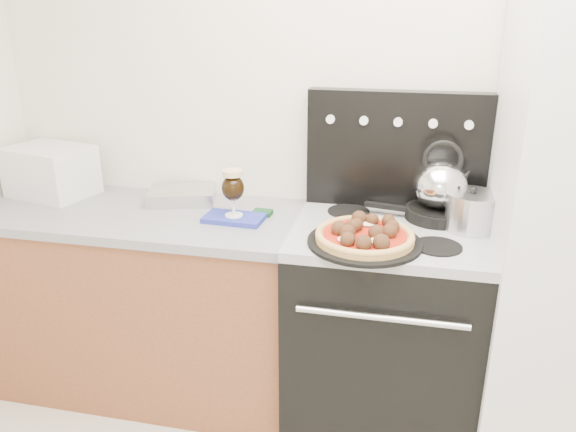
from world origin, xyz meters
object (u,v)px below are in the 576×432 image
(beer_glass, at_px, (233,193))
(skillet, at_px, (437,214))
(tea_kettle, at_px, (441,181))
(base_cabinet, at_px, (146,304))
(stove_body, at_px, (382,332))
(oven_mitt, at_px, (234,218))
(stock_pot, at_px, (471,213))
(pizza, at_px, (365,234))
(pizza_pan, at_px, (364,242))
(toaster_oven, at_px, (51,171))

(beer_glass, height_order, skillet, beer_glass)
(beer_glass, distance_m, tea_kettle, 0.85)
(base_cabinet, height_order, stove_body, stove_body)
(tea_kettle, bearing_deg, oven_mitt, -169.40)
(base_cabinet, relative_size, skillet, 5.51)
(skillet, xyz_separation_m, stock_pot, (0.12, -0.09, 0.05))
(pizza, height_order, skillet, pizza)
(pizza_pan, bearing_deg, stove_body, 64.50)
(stove_body, distance_m, pizza_pan, 0.52)
(tea_kettle, bearing_deg, toaster_oven, -179.57)
(pizza, relative_size, tea_kettle, 1.53)
(base_cabinet, xyz_separation_m, oven_mitt, (0.46, -0.03, 0.48))
(base_cabinet, bearing_deg, pizza, -11.17)
(skillet, height_order, stock_pot, stock_pot)
(tea_kettle, bearing_deg, stock_pot, -37.41)
(skillet, bearing_deg, beer_glass, -169.89)
(base_cabinet, bearing_deg, pizza_pan, -11.17)
(beer_glass, relative_size, tea_kettle, 0.86)
(base_cabinet, relative_size, stove_body, 1.65)
(stove_body, height_order, stock_pot, stock_pot)
(pizza_pan, xyz_separation_m, pizza, (0.00, 0.00, 0.03))
(oven_mitt, xyz_separation_m, beer_glass, (0.00, 0.00, 0.11))
(base_cabinet, bearing_deg, toaster_oven, 165.84)
(base_cabinet, height_order, pizza_pan, pizza_pan)
(oven_mitt, relative_size, tea_kettle, 1.05)
(stove_body, relative_size, pizza, 2.42)
(stove_body, bearing_deg, beer_glass, -179.76)
(base_cabinet, height_order, oven_mitt, oven_mitt)
(toaster_oven, distance_m, oven_mitt, 0.96)
(stove_body, bearing_deg, tea_kettle, 37.88)
(toaster_oven, xyz_separation_m, pizza_pan, (1.51, -0.32, -0.09))
(oven_mitt, distance_m, pizza, 0.59)
(toaster_oven, distance_m, beer_glass, 0.96)
(stove_body, xyz_separation_m, pizza, (-0.08, -0.18, 0.52))
(oven_mitt, distance_m, skillet, 0.85)
(base_cabinet, height_order, beer_glass, beer_glass)
(stove_body, relative_size, stock_pot, 4.50)
(base_cabinet, xyz_separation_m, beer_glass, (0.46, -0.03, 0.59))
(stove_body, bearing_deg, toaster_oven, 174.70)
(pizza, xyz_separation_m, tea_kettle, (0.27, 0.32, 0.13))
(pizza, bearing_deg, pizza_pan, 0.00)
(base_cabinet, xyz_separation_m, skillet, (1.29, 0.12, 0.51))
(beer_glass, bearing_deg, stove_body, 0.24)
(base_cabinet, xyz_separation_m, stove_body, (1.10, -0.02, 0.01))
(beer_glass, xyz_separation_m, skillet, (0.83, 0.15, -0.08))
(stock_pot, bearing_deg, pizza, -149.68)
(base_cabinet, relative_size, stock_pot, 7.42)
(oven_mitt, distance_m, stock_pot, 0.96)
(base_cabinet, height_order, skillet, skillet)
(toaster_oven, height_order, stock_pot, toaster_oven)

